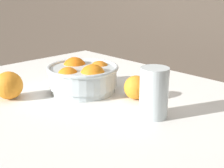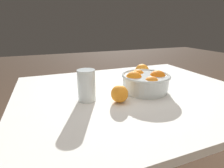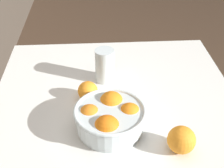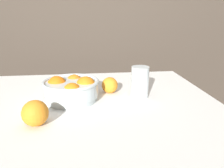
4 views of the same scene
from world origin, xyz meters
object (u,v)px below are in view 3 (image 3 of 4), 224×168
fruit_bowl (110,118)px  orange_loose_near_bowl (181,140)px  juice_glass (105,67)px  orange_loose_front (88,91)px

fruit_bowl → orange_loose_near_bowl: fruit_bowl is taller
juice_glass → orange_loose_near_bowl: juice_glass is taller
juice_glass → orange_loose_front: size_ratio=1.84×
orange_loose_near_bowl → orange_loose_front: 0.38m
orange_loose_near_bowl → orange_loose_front: (0.27, 0.27, -0.01)m
fruit_bowl → juice_glass: 0.28m
juice_glass → orange_loose_front: 0.14m
fruit_bowl → orange_loose_front: fruit_bowl is taller
orange_loose_near_bowl → orange_loose_front: orange_loose_near_bowl is taller
juice_glass → orange_loose_front: bearing=151.3°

